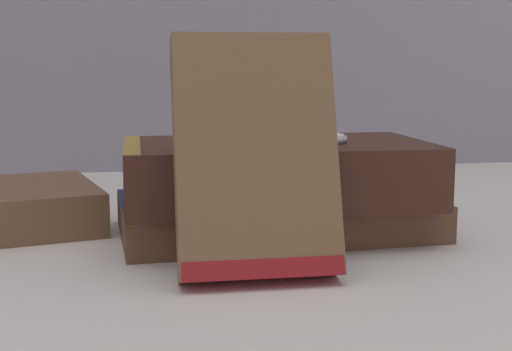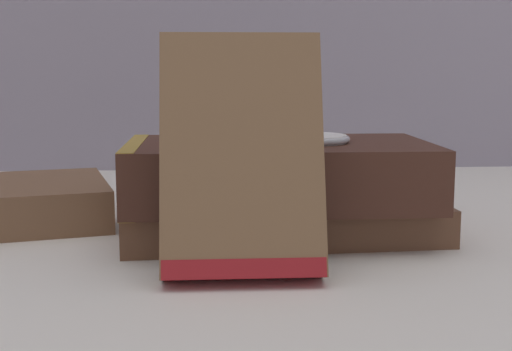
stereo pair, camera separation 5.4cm
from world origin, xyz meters
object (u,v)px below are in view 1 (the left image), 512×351
book_flat_top (270,172)px  book_leaning_front (256,164)px  pocket_watch (310,138)px  book_flat_bottom (269,216)px  reading_glasses (178,201)px

book_flat_top → book_leaning_front: book_leaning_front is taller
pocket_watch → book_leaning_front: bearing=-121.9°
book_flat_bottom → book_flat_top: (-0.00, -0.02, 0.04)m
book_flat_top → pocket_watch: size_ratio=3.88×
book_flat_top → reading_glasses: size_ratio=2.21×
book_leaning_front → reading_glasses: (-0.03, 0.25, -0.07)m
book_flat_top → book_leaning_front: bearing=-106.1°
book_flat_top → pocket_watch: bearing=-5.7°
book_flat_top → pocket_watch: 0.04m
book_leaning_front → book_flat_bottom: bearing=75.0°
book_flat_top → book_flat_bottom: bearing=80.9°
pocket_watch → reading_glasses: (-0.09, 0.16, -0.08)m
book_flat_top → book_leaning_front: 0.10m
book_flat_top → book_leaning_front: size_ratio=1.51×
book_leaning_front → reading_glasses: bearing=97.9°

